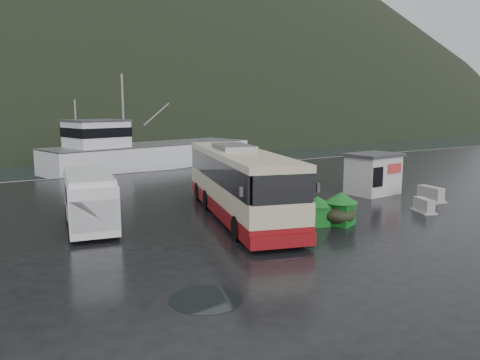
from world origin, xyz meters
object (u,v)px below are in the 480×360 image
waste_bin_right (317,225)px  ticket_kiosk (372,194)px  white_van (91,227)px  waste_bin_left (340,225)px  jersey_barrier_b (423,212)px  jersey_barrier_c (430,201)px  fishing_trawler (150,162)px  jersey_barrier_a (320,219)px  coach_bus (239,216)px  dome_tent (333,222)px

waste_bin_right → ticket_kiosk: (8.60, 4.35, 0.00)m
white_van → waste_bin_right: (9.41, -5.55, 0.00)m
waste_bin_left → waste_bin_right: (-1.03, 0.52, 0.00)m
ticket_kiosk → jersey_barrier_b: bearing=-113.4°
jersey_barrier_c → fishing_trawler: bearing=104.0°
waste_bin_left → jersey_barrier_b: 5.81m
jersey_barrier_a → jersey_barrier_b: jersey_barrier_b is taller
waste_bin_left → fishing_trawler: size_ratio=0.06×
white_van → waste_bin_left: size_ratio=3.89×
white_van → ticket_kiosk: size_ratio=1.84×
white_van → jersey_barrier_c: bearing=-3.9°
coach_bus → dome_tent: (3.28, -3.61, 0.00)m
jersey_barrier_a → jersey_barrier_b: 6.07m
white_van → ticket_kiosk: (18.01, -1.20, 0.00)m
waste_bin_right → fishing_trawler: size_ratio=0.06×
ticket_kiosk → jersey_barrier_b: size_ratio=2.25×
coach_bus → white_van: 7.45m
fishing_trawler → waste_bin_left: bearing=-106.0°
waste_bin_left → waste_bin_right: bearing=153.0°
coach_bus → waste_bin_left: coach_bus is taller
ticket_kiosk → jersey_barrier_c: (1.14, -3.57, 0.00)m
waste_bin_right → jersey_barrier_b: bearing=-7.7°
jersey_barrier_b → jersey_barrier_c: 3.37m
coach_bus → jersey_barrier_b: bearing=-10.2°
waste_bin_right → coach_bus: bearing=121.4°
waste_bin_right → dome_tent: size_ratio=0.52×
ticket_kiosk → jersey_barrier_a: size_ratio=2.43×
waste_bin_left → fishing_trawler: fishing_trawler is taller
coach_bus → fishing_trawler: (4.92, 25.42, 0.00)m
waste_bin_right → dome_tent: 1.07m
jersey_barrier_a → coach_bus: bearing=140.6°
coach_bus → waste_bin_left: (3.24, -4.15, 0.00)m
dome_tent → fishing_trawler: (1.64, 29.02, 0.00)m
coach_bus → ticket_kiosk: 10.83m
waste_bin_left → jersey_barrier_c: bearing=8.5°
waste_bin_right → fishing_trawler: 29.16m
white_van → jersey_barrier_a: size_ratio=4.46×
jersey_barrier_c → jersey_barrier_a: bearing=178.9°
coach_bus → jersey_barrier_b: 10.11m
jersey_barrier_a → jersey_barrier_c: 8.68m
waste_bin_left → fishing_trawler: (1.68, 29.56, 0.00)m
jersey_barrier_a → fishing_trawler: size_ratio=0.06×
jersey_barrier_a → white_van: bearing=156.2°
coach_bus → jersey_barrier_b: size_ratio=8.59×
dome_tent → jersey_barrier_c: 8.70m
ticket_kiosk → waste_bin_left: bearing=-152.0°
dome_tent → white_van: bearing=152.2°
jersey_barrier_a → fishing_trawler: 28.14m
coach_bus → ticket_kiosk: size_ratio=3.82×
ticket_kiosk → fishing_trawler: size_ratio=0.14×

